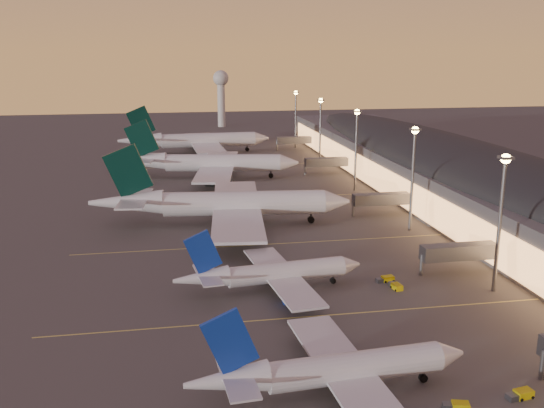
{
  "coord_description": "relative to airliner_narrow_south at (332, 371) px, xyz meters",
  "views": [
    {
      "loc": [
        -23.1,
        -96.67,
        43.54
      ],
      "look_at": [
        2.0,
        45.0,
        7.0
      ],
      "focal_mm": 40.0,
      "sensor_mm": 36.0,
      "label": 1
    }
  ],
  "objects": [
    {
      "name": "ground",
      "position": [
        3.25,
        28.78,
        -3.51
      ],
      "size": [
        700.0,
        700.0,
        0.0
      ],
      "primitive_type": "plane",
      "color": "#454240"
    },
    {
      "name": "light_masts",
      "position": [
        39.25,
        93.78,
        14.04
      ],
      "size": [
        2.2,
        217.2,
        25.9
      ],
      "color": "slate",
      "rests_on": "ground"
    },
    {
      "name": "baggage_tug_d",
      "position": [
        21.73,
        33.09,
        -3.04
      ],
      "size": [
        1.88,
        3.66,
        1.04
      ],
      "rotation": [
        0.0,
        0.0,
        -1.43
      ],
      "color": "#C5B207",
      "rests_on": "ground"
    },
    {
      "name": "baggage_tug_c",
      "position": [
        21.12,
        36.81,
        -3.03
      ],
      "size": [
        3.71,
        1.94,
        1.06
      ],
      "rotation": [
        0.0,
        0.0,
        0.15
      ],
      "color": "#C5B207",
      "rests_on": "ground"
    },
    {
      "name": "airliner_wide_near",
      "position": [
        -6.34,
        81.84,
        1.97
      ],
      "size": [
        66.56,
        60.97,
        21.29
      ],
      "rotation": [
        0.0,
        0.0,
        -0.1
      ],
      "color": "silver",
      "rests_on": "ground"
    },
    {
      "name": "terminal_building",
      "position": [
        65.09,
        101.24,
        5.27
      ],
      "size": [
        56.35,
        255.0,
        17.46
      ],
      "color": "#515156",
      "rests_on": "ground"
    },
    {
      "name": "airliner_wide_far",
      "position": [
        -6.91,
        196.15,
        1.91
      ],
      "size": [
        65.76,
        59.87,
        21.05
      ],
      "rotation": [
        0.0,
        0.0,
        0.04
      ],
      "color": "silver",
      "rests_on": "ground"
    },
    {
      "name": "airliner_narrow_north",
      "position": [
        -1.66,
        36.21,
        -0.18
      ],
      "size": [
        36.19,
        32.53,
        12.92
      ],
      "rotation": [
        0.0,
        0.0,
        0.12
      ],
      "color": "silver",
      "rests_on": "ground"
    },
    {
      "name": "baggage_tug_b",
      "position": [
        23.91,
        -4.96,
        -3.03
      ],
      "size": [
        3.74,
        1.97,
        1.06
      ],
      "rotation": [
        0.0,
        0.0,
        0.16
      ],
      "color": "#C5B207",
      "rests_on": "ground"
    },
    {
      "name": "airliner_narrow_south",
      "position": [
        0.0,
        0.0,
        0.0
      ],
      "size": [
        38.07,
        34.08,
        13.6
      ],
      "rotation": [
        0.0,
        0.0,
        0.07
      ],
      "color": "silver",
      "rests_on": "ground"
    },
    {
      "name": "lane_markings",
      "position": [
        3.25,
        68.78,
        -3.51
      ],
      "size": [
        90.0,
        180.36,
        0.0
      ],
      "color": "#D8C659",
      "rests_on": "ground"
    },
    {
      "name": "radar_tower",
      "position": [
        13.25,
        288.78,
        18.36
      ],
      "size": [
        9.0,
        9.0,
        32.5
      ],
      "color": "silver",
      "rests_on": "ground"
    },
    {
      "name": "baggage_tug_a",
      "position": [
        14.63,
        -5.92,
        -3.07
      ],
      "size": [
        3.46,
        2.12,
        0.97
      ],
      "rotation": [
        0.0,
        0.0,
        -0.27
      ],
      "color": "#C5B207",
      "rests_on": "ground"
    },
    {
      "name": "airliner_wide_mid",
      "position": [
        -5.82,
        141.4,
        1.8
      ],
      "size": [
        64.36,
        59.33,
        20.64
      ],
      "rotation": [
        0.0,
        0.0,
        -0.16
      ],
      "color": "silver",
      "rests_on": "ground"
    }
  ]
}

